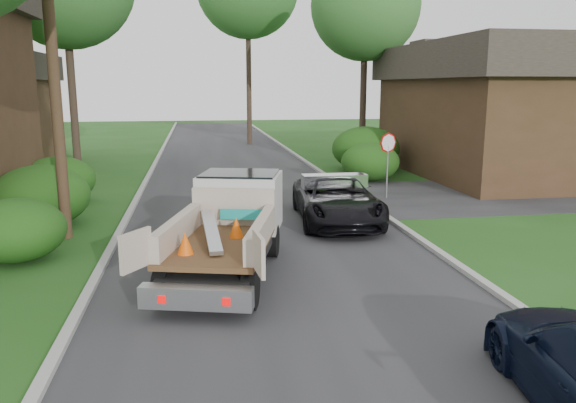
% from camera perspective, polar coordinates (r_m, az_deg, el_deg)
% --- Properties ---
extents(ground, '(120.00, 120.00, 0.00)m').
position_cam_1_polar(ground, '(11.88, 0.19, -8.87)').
color(ground, '#1D4B15').
rests_on(ground, ground).
extents(road, '(8.00, 90.00, 0.02)m').
position_cam_1_polar(road, '(21.47, -4.18, 0.43)').
color(road, '#28282B').
rests_on(road, ground).
extents(side_street, '(16.00, 7.00, 0.02)m').
position_cam_1_polar(side_street, '(24.65, 25.06, 0.82)').
color(side_street, '#28282B').
rests_on(side_street, ground).
extents(curb_left, '(0.20, 90.00, 0.12)m').
position_cam_1_polar(curb_left, '(21.50, -15.13, 0.22)').
color(curb_left, '#9E9E99').
rests_on(curb_left, ground).
extents(curb_right, '(0.20, 90.00, 0.12)m').
position_cam_1_polar(curb_right, '(22.18, 6.42, 0.90)').
color(curb_right, '#9E9E99').
rests_on(curb_right, ground).
extents(stop_sign, '(0.71, 0.32, 2.48)m').
position_cam_1_polar(stop_sign, '(21.31, 10.11, 5.02)').
color(stop_sign, slate).
rests_on(stop_sign, ground).
extents(utility_pole, '(2.42, 1.25, 10.00)m').
position_cam_1_polar(utility_pole, '(16.41, -22.83, 14.29)').
color(utility_pole, '#382619').
rests_on(utility_pole, ground).
extents(house_right, '(9.72, 12.96, 6.20)m').
position_cam_1_polar(house_right, '(29.07, 21.71, 8.84)').
color(house_right, '#3C2918').
rests_on(house_right, ground).
extents(hedge_left_a, '(2.34, 2.34, 1.53)m').
position_cam_1_polar(hedge_left_a, '(15.04, -25.90, -2.62)').
color(hedge_left_a, '#173A0D').
rests_on(hedge_left_a, ground).
extents(hedge_left_b, '(2.86, 2.86, 1.87)m').
position_cam_1_polar(hedge_left_b, '(18.38, -23.81, 0.52)').
color(hedge_left_b, '#173A0D').
rests_on(hedge_left_b, ground).
extents(hedge_left_c, '(2.60, 2.60, 1.70)m').
position_cam_1_polar(hedge_left_c, '(21.82, -22.31, 2.02)').
color(hedge_left_c, '#173A0D').
rests_on(hedge_left_c, ground).
extents(hedge_right_a, '(2.60, 2.60, 1.70)m').
position_cam_1_polar(hedge_right_a, '(25.38, 8.35, 4.01)').
color(hedge_right_a, '#173A0D').
rests_on(hedge_right_a, ground).
extents(hedge_right_b, '(3.38, 3.38, 2.21)m').
position_cam_1_polar(hedge_right_b, '(28.40, 7.90, 5.34)').
color(hedge_right_b, '#173A0D').
rests_on(hedge_right_b, ground).
extents(tree_right_far, '(6.00, 6.00, 11.50)m').
position_cam_1_polar(tree_right_far, '(32.64, 7.89, 19.12)').
color(tree_right_far, '#2D2119').
rests_on(tree_right_far, ground).
extents(flatbed_truck, '(3.57, 5.83, 2.07)m').
position_cam_1_polar(flatbed_truck, '(13.18, -5.66, -1.76)').
color(flatbed_truck, black).
rests_on(flatbed_truck, ground).
extents(black_pickup, '(2.76, 5.30, 1.43)m').
position_cam_1_polar(black_pickup, '(17.43, 4.98, 0.18)').
color(black_pickup, black).
rests_on(black_pickup, ground).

